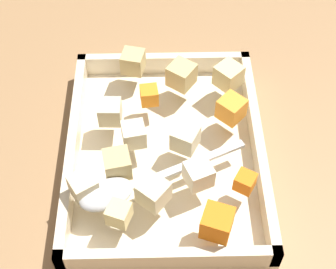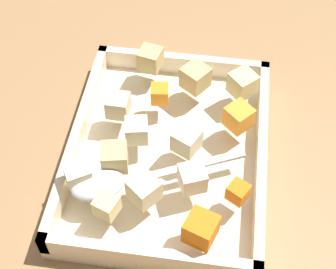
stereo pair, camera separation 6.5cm
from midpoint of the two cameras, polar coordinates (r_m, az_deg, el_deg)
name	(u,v)px [view 1 (the left image)]	position (r m, az deg, el deg)	size (l,w,h in m)	color
ground_plane	(164,155)	(0.70, -3.09, -2.49)	(4.00, 4.00, 0.00)	#936D47
baking_dish	(168,154)	(0.68, -2.71, -2.41)	(0.33, 0.25, 0.05)	beige
carrot_chunk_front_center	(220,223)	(0.57, 2.62, -10.10)	(0.03, 0.03, 0.03)	orange
carrot_chunk_near_right	(248,182)	(0.61, 5.96, -5.49)	(0.02, 0.02, 0.02)	orange
carrot_chunk_back_center	(234,109)	(0.67, 4.68, 2.76)	(0.03, 0.03, 0.03)	orange
carrot_chunk_under_handle	(152,95)	(0.69, -4.55, 4.26)	(0.02, 0.02, 0.02)	orange
potato_chunk_far_left	(120,164)	(0.62, -8.42, -3.51)	(0.03, 0.03, 0.03)	tan
potato_chunk_corner_sw	(86,186)	(0.61, -12.21, -5.94)	(0.03, 0.03, 0.03)	beige
potato_chunk_corner_nw	(188,138)	(0.63, -0.65, -0.58)	(0.03, 0.03, 0.03)	beige
potato_chunk_mid_left	(156,192)	(0.59, -4.48, -6.73)	(0.03, 0.03, 0.03)	beige
potato_chunk_mid_right	(231,76)	(0.71, 4.49, 6.48)	(0.03, 0.03, 0.03)	#E0CC89
potato_chunk_heap_side	(113,112)	(0.67, -9.01, 2.36)	(0.03, 0.03, 0.03)	beige
potato_chunk_rim_edge	(135,62)	(0.73, -6.25, 8.01)	(0.03, 0.03, 0.03)	tan
potato_chunk_corner_se	(122,214)	(0.58, -8.41, -9.00)	(0.02, 0.02, 0.02)	#E0CC89
potato_chunk_near_spoon	(184,75)	(0.71, -0.83, 6.57)	(0.03, 0.03, 0.03)	tan
parsnip_chunk_corner_ne	(201,174)	(0.60, 0.72, -4.68)	(0.03, 0.03, 0.03)	silver
parsnip_chunk_heap_top	(136,134)	(0.64, -6.44, -0.18)	(0.03, 0.03, 0.03)	beige
serving_spoon	(120,190)	(0.60, -8.50, -6.44)	(0.11, 0.21, 0.02)	silver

